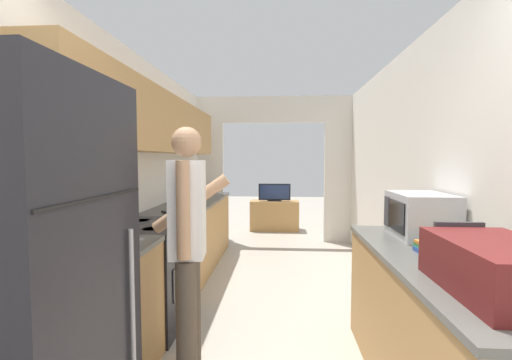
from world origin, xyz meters
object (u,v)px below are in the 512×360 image
object	(u,v)px
suitcase	(498,268)
tv_cabinet	(274,215)
knife	(166,212)
television	(274,193)
refrigerator	(16,291)
book_stack	(442,251)
range_oven	(147,274)
person	(188,248)
microwave	(420,215)

from	to	relation	value
suitcase	tv_cabinet	size ratio (longest dim) A/B	0.67
suitcase	knife	world-z (taller)	suitcase
suitcase	television	size ratio (longest dim) A/B	1.02
refrigerator	book_stack	distance (m)	2.13
range_oven	television	bearing A→B (deg)	75.47
refrigerator	range_oven	xyz separation A→B (m)	(-0.06, 1.51, -0.45)
refrigerator	suitcase	bearing A→B (deg)	4.24
range_oven	television	size ratio (longest dim) A/B	1.61
television	knife	xyz separation A→B (m)	(-1.07, -3.32, 0.13)
tv_cabinet	knife	size ratio (longest dim) A/B	3.33
range_oven	tv_cabinet	xyz separation A→B (m)	(1.03, 4.01, -0.15)
person	suitcase	world-z (taller)	person
suitcase	book_stack	distance (m)	0.55
refrigerator	suitcase	size ratio (longest dim) A/B	2.78
person	microwave	distance (m)	1.64
refrigerator	tv_cabinet	world-z (taller)	refrigerator
person	book_stack	world-z (taller)	person
knife	range_oven	bearing A→B (deg)	-127.22
microwave	book_stack	world-z (taller)	microwave
suitcase	television	bearing A→B (deg)	100.83
refrigerator	range_oven	size ratio (longest dim) A/B	1.75
suitcase	microwave	size ratio (longest dim) A/B	1.25
microwave	knife	size ratio (longest dim) A/B	1.77
range_oven	tv_cabinet	distance (m)	4.14
refrigerator	knife	xyz separation A→B (m)	(-0.10, 2.15, -0.01)
book_stack	range_oven	bearing A→B (deg)	158.48
refrigerator	person	world-z (taller)	refrigerator
tv_cabinet	suitcase	bearing A→B (deg)	-79.25
microwave	person	bearing A→B (deg)	-165.63
microwave	television	bearing A→B (deg)	104.62
refrigerator	suitcase	xyz separation A→B (m)	(1.99, 0.15, 0.10)
person	tv_cabinet	distance (m)	4.79
tv_cabinet	television	xyz separation A→B (m)	(0.00, -0.04, 0.46)
refrigerator	television	xyz separation A→B (m)	(0.97, 5.47, -0.13)
range_oven	knife	size ratio (longest dim) A/B	3.52
suitcase	tv_cabinet	xyz separation A→B (m)	(-1.02, 5.37, -0.70)
tv_cabinet	person	bearing A→B (deg)	-95.61
refrigerator	range_oven	world-z (taller)	refrigerator
television	knife	distance (m)	3.49
microwave	tv_cabinet	bearing A→B (deg)	104.48
suitcase	television	xyz separation A→B (m)	(-1.02, 5.33, -0.23)
suitcase	knife	size ratio (longest dim) A/B	2.22
tv_cabinet	microwave	bearing A→B (deg)	-75.52
microwave	book_stack	size ratio (longest dim) A/B	1.62
microwave	book_stack	xyz separation A→B (m)	(-0.07, -0.50, -0.12)
knife	suitcase	bearing A→B (deg)	-84.98
suitcase	book_stack	bearing A→B (deg)	87.29
range_oven	microwave	size ratio (longest dim) A/B	1.99
microwave	tv_cabinet	world-z (taller)	microwave
suitcase	tv_cabinet	world-z (taller)	suitcase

